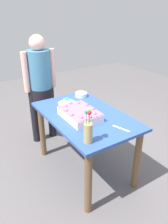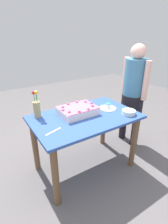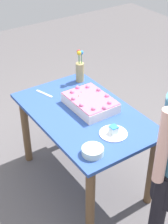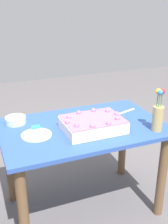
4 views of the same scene
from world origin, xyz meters
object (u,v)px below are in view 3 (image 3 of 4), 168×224
object	(u,v)px
cake_knife	(44,94)
fruit_bowl	(93,151)
flower_vase	(80,69)
sheet_cake	(90,102)
serving_plate_with_slice	(113,132)

from	to	relation	value
cake_knife	fruit_bowl	distance (m)	0.91
flower_vase	sheet_cake	bearing A→B (deg)	157.24
sheet_cake	serving_plate_with_slice	distance (m)	0.41
cake_knife	sheet_cake	bearing A→B (deg)	10.32
flower_vase	cake_knife	bearing A→B (deg)	92.79
sheet_cake	serving_plate_with_slice	xyz separation A→B (m)	(-0.40, 0.07, -0.03)
serving_plate_with_slice	fruit_bowl	bearing A→B (deg)	110.82
serving_plate_with_slice	cake_knife	bearing A→B (deg)	10.62
sheet_cake	serving_plate_with_slice	size ratio (longest dim) A/B	2.00
serving_plate_with_slice	fruit_bowl	xyz separation A→B (m)	(-0.10, 0.26, 0.01)
cake_knife	flower_vase	distance (m)	0.41
sheet_cake	fruit_bowl	size ratio (longest dim) A/B	2.75
cake_knife	fruit_bowl	world-z (taller)	fruit_bowl
cake_knife	fruit_bowl	bearing A→B (deg)	-24.66
sheet_cake	fruit_bowl	bearing A→B (deg)	146.85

